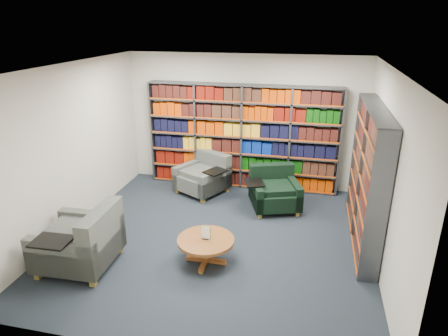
% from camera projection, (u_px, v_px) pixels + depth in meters
% --- Properties ---
extents(room_shell, '(5.02, 5.02, 2.82)m').
position_uv_depth(room_shell, '(215.00, 160.00, 6.18)').
color(room_shell, black).
rests_on(room_shell, ground).
extents(bookshelf_back, '(4.00, 0.28, 2.20)m').
position_uv_depth(bookshelf_back, '(242.00, 137.00, 8.42)').
color(bookshelf_back, '#47494F').
rests_on(bookshelf_back, ground).
extents(bookshelf_right, '(0.28, 2.50, 2.20)m').
position_uv_depth(bookshelf_right, '(367.00, 177.00, 6.35)').
color(bookshelf_right, '#47494F').
rests_on(bookshelf_right, ground).
extents(chair_teal_left, '(1.20, 1.20, 0.81)m').
position_uv_depth(chair_teal_left, '(205.00, 177.00, 8.41)').
color(chair_teal_left, '#10213E').
rests_on(chair_teal_left, ground).
extents(chair_green_right, '(1.16, 1.11, 0.79)m').
position_uv_depth(chair_green_right, '(274.00, 191.00, 7.71)').
color(chair_green_right, black).
rests_on(chair_green_right, ground).
extents(chair_teal_front, '(1.07, 1.23, 0.94)m').
position_uv_depth(chair_teal_front, '(84.00, 243.00, 5.83)').
color(chair_teal_front, '#10213E').
rests_on(chair_teal_front, ground).
extents(coffee_table, '(0.85, 0.85, 0.60)m').
position_uv_depth(coffee_table, '(206.00, 244.00, 5.93)').
color(coffee_table, brown).
rests_on(coffee_table, ground).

